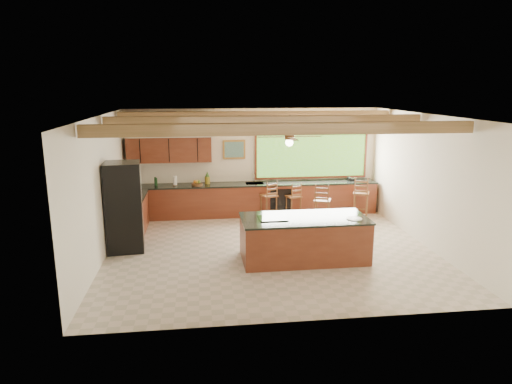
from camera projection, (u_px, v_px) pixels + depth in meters
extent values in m
plane|color=beige|center=(270.00, 250.00, 10.30)|extent=(7.20, 7.20, 0.00)
cube|color=silver|center=(253.00, 161.00, 13.10)|extent=(7.20, 0.04, 3.00)
cube|color=silver|center=(304.00, 230.00, 6.82)|extent=(7.20, 0.04, 3.00)
cube|color=silver|center=(101.00, 189.00, 9.53)|extent=(0.04, 6.50, 3.00)
cube|color=silver|center=(426.00, 181.00, 10.39)|extent=(0.04, 6.50, 3.00)
cube|color=olive|center=(271.00, 115.00, 9.62)|extent=(7.20, 6.50, 0.04)
cube|color=#A77C53|center=(285.00, 129.00, 8.11)|extent=(7.10, 0.15, 0.22)
cube|color=#A77C53|center=(268.00, 120.00, 10.14)|extent=(7.10, 0.15, 0.22)
cube|color=#A77C53|center=(257.00, 115.00, 11.88)|extent=(7.10, 0.15, 0.22)
cube|color=brown|center=(169.00, 150.00, 12.55)|extent=(2.30, 0.35, 0.70)
cube|color=beige|center=(168.00, 128.00, 12.35)|extent=(2.60, 0.50, 0.48)
cylinder|color=#FFEABF|center=(142.00, 137.00, 12.31)|extent=(0.10, 0.10, 0.01)
cylinder|color=#FFEABF|center=(195.00, 136.00, 12.48)|extent=(0.10, 0.10, 0.01)
cube|color=#82C747|center=(311.00, 154.00, 13.24)|extent=(3.20, 0.04, 1.30)
cube|color=#A77533|center=(234.00, 150.00, 12.93)|extent=(0.64, 0.03, 0.54)
cube|color=#3F7256|center=(234.00, 150.00, 12.91)|extent=(0.54, 0.01, 0.44)
cube|color=brown|center=(255.00, 200.00, 13.02)|extent=(7.00, 0.65, 0.88)
cube|color=black|center=(255.00, 184.00, 12.91)|extent=(7.04, 0.69, 0.04)
cube|color=brown|center=(130.00, 219.00, 11.12)|extent=(0.65, 2.35, 0.88)
cube|color=black|center=(129.00, 201.00, 11.01)|extent=(0.69, 2.39, 0.04)
cube|color=black|center=(281.00, 203.00, 12.79)|extent=(0.60, 0.02, 0.78)
cube|color=silver|center=(255.00, 184.00, 12.91)|extent=(0.50, 0.38, 0.03)
cylinder|color=silver|center=(254.00, 177.00, 13.07)|extent=(0.03, 0.03, 0.30)
cylinder|color=silver|center=(254.00, 173.00, 12.94)|extent=(0.03, 0.20, 0.03)
cylinder|color=white|center=(175.00, 181.00, 12.61)|extent=(0.11, 0.11, 0.26)
cylinder|color=#1B441C|center=(156.00, 182.00, 12.56)|extent=(0.06, 0.06, 0.22)
cylinder|color=#1B441C|center=(155.00, 181.00, 12.70)|extent=(0.06, 0.06, 0.21)
cube|color=black|center=(352.00, 179.00, 13.27)|extent=(0.25, 0.22, 0.10)
cube|color=brown|center=(304.00, 239.00, 9.64)|extent=(2.62, 1.22, 0.88)
cube|color=black|center=(304.00, 218.00, 9.54)|extent=(2.66, 1.26, 0.04)
cube|color=black|center=(273.00, 218.00, 9.45)|extent=(0.58, 0.47, 0.02)
cylinder|color=white|center=(354.00, 219.00, 9.43)|extent=(0.32, 0.32, 0.02)
cube|color=black|center=(124.00, 207.00, 10.08)|extent=(0.85, 0.83, 2.00)
cube|color=silver|center=(142.00, 206.00, 10.12)|extent=(0.03, 0.06, 1.84)
cube|color=brown|center=(322.00, 200.00, 11.89)|extent=(0.54, 0.54, 0.04)
cylinder|color=brown|center=(317.00, 216.00, 11.79)|extent=(0.04, 0.04, 0.68)
cylinder|color=brown|center=(330.00, 215.00, 11.83)|extent=(0.04, 0.04, 0.68)
cylinder|color=brown|center=(314.00, 212.00, 12.11)|extent=(0.04, 0.04, 0.68)
cylinder|color=brown|center=(326.00, 212.00, 12.15)|extent=(0.04, 0.04, 0.68)
cube|color=brown|center=(269.00, 196.00, 12.56)|extent=(0.51, 0.51, 0.04)
cylinder|color=brown|center=(264.00, 209.00, 12.47)|extent=(0.04, 0.04, 0.64)
cylinder|color=brown|center=(275.00, 209.00, 12.51)|extent=(0.04, 0.04, 0.64)
cylinder|color=brown|center=(262.00, 206.00, 12.77)|extent=(0.04, 0.04, 0.64)
cylinder|color=brown|center=(273.00, 206.00, 12.81)|extent=(0.04, 0.04, 0.64)
cube|color=brown|center=(294.00, 196.00, 12.65)|extent=(0.46, 0.46, 0.04)
cylinder|color=brown|center=(289.00, 209.00, 12.57)|extent=(0.03, 0.03, 0.60)
cylinder|color=brown|center=(300.00, 209.00, 12.60)|extent=(0.03, 0.03, 0.60)
cylinder|color=brown|center=(287.00, 206.00, 12.85)|extent=(0.03, 0.03, 0.60)
cylinder|color=brown|center=(297.00, 206.00, 12.88)|extent=(0.03, 0.03, 0.60)
cube|color=brown|center=(361.00, 193.00, 12.65)|extent=(0.55, 0.55, 0.04)
cylinder|color=brown|center=(357.00, 207.00, 12.56)|extent=(0.04, 0.04, 0.69)
cylinder|color=brown|center=(368.00, 207.00, 12.60)|extent=(0.04, 0.04, 0.69)
cylinder|color=brown|center=(353.00, 204.00, 12.88)|extent=(0.04, 0.04, 0.69)
cylinder|color=brown|center=(364.00, 204.00, 12.92)|extent=(0.04, 0.04, 0.69)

